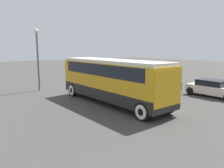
{
  "coord_description": "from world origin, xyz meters",
  "views": [
    {
      "loc": [
        12.5,
        -9.9,
        4.11
      ],
      "look_at": [
        0.0,
        0.0,
        1.47
      ],
      "focal_mm": 35.0,
      "sensor_mm": 36.0,
      "label": 1
    }
  ],
  "objects_px": {
    "tour_bus": "(113,78)",
    "lamp_post": "(37,51)",
    "parked_car_mid": "(149,78)",
    "parked_car_far": "(213,88)",
    "parked_car_near": "(156,82)"
  },
  "relations": [
    {
      "from": "parked_car_far",
      "to": "lamp_post",
      "type": "xyz_separation_m",
      "value": [
        -11.94,
        -10.63,
        3.13
      ]
    },
    {
      "from": "parked_car_mid",
      "to": "parked_car_far",
      "type": "xyz_separation_m",
      "value": [
        8.01,
        -0.86,
        0.05
      ]
    },
    {
      "from": "parked_car_far",
      "to": "lamp_post",
      "type": "distance_m",
      "value": 16.29
    },
    {
      "from": "parked_car_near",
      "to": "parked_car_far",
      "type": "xyz_separation_m",
      "value": [
        5.05,
        1.46,
        -0.05
      ]
    },
    {
      "from": "tour_bus",
      "to": "lamp_post",
      "type": "bearing_deg",
      "value": -164.14
    },
    {
      "from": "parked_car_mid",
      "to": "parked_car_far",
      "type": "distance_m",
      "value": 8.06
    },
    {
      "from": "parked_car_near",
      "to": "parked_car_mid",
      "type": "bearing_deg",
      "value": 141.94
    },
    {
      "from": "parked_car_near",
      "to": "parked_car_mid",
      "type": "xyz_separation_m",
      "value": [
        -2.96,
        2.32,
        -0.1
      ]
    },
    {
      "from": "tour_bus",
      "to": "parked_car_near",
      "type": "bearing_deg",
      "value": 103.56
    },
    {
      "from": "parked_car_near",
      "to": "lamp_post",
      "type": "relative_size",
      "value": 0.8
    },
    {
      "from": "parked_car_far",
      "to": "lamp_post",
      "type": "bearing_deg",
      "value": -138.33
    },
    {
      "from": "tour_bus",
      "to": "parked_car_near",
      "type": "height_order",
      "value": "tour_bus"
    },
    {
      "from": "tour_bus",
      "to": "lamp_post",
      "type": "relative_size",
      "value": 1.72
    },
    {
      "from": "parked_car_mid",
      "to": "lamp_post",
      "type": "xyz_separation_m",
      "value": [
        -3.93,
        -11.49,
        3.18
      ]
    },
    {
      "from": "parked_car_near",
      "to": "parked_car_mid",
      "type": "relative_size",
      "value": 1.16
    }
  ]
}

